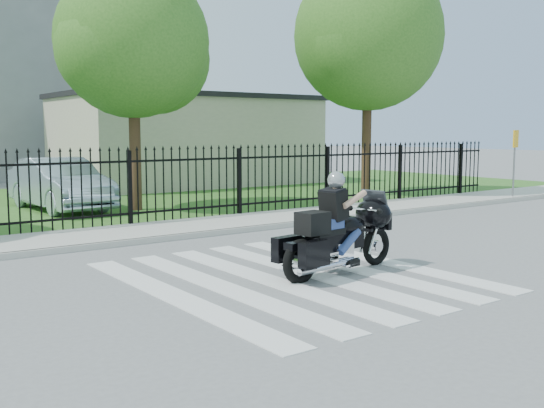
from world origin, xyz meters
TOP-DOWN VIEW (x-y plane):
  - ground at (0.00, 0.00)m, footprint 120.00×120.00m
  - crosswalk at (0.00, 0.00)m, footprint 5.00×5.50m
  - sidewalk at (0.00, 5.00)m, footprint 40.00×2.00m
  - curb at (0.00, 4.00)m, footprint 40.00×0.12m
  - grass_strip at (0.00, 12.00)m, footprint 40.00×12.00m
  - iron_fence at (0.00, 6.00)m, footprint 26.00×0.04m
  - tree_mid at (1.50, 9.00)m, footprint 4.20×4.20m
  - tree_right at (9.50, 8.00)m, footprint 5.00×5.00m
  - building_low at (7.00, 16.00)m, footprint 10.00×6.00m
  - building_low_roof at (7.00, 16.00)m, footprint 10.20×6.20m
  - motorcycle_rider at (0.74, -0.26)m, footprint 2.51×0.98m
  - parked_car at (-0.23, 10.26)m, footprint 1.81×4.53m
  - traffic_sign at (12.49, 4.29)m, footprint 0.46×0.16m

SIDE VIEW (x-z plane):
  - ground at x=0.00m, z-range 0.00..0.00m
  - crosswalk at x=0.00m, z-range 0.00..0.01m
  - grass_strip at x=0.00m, z-range 0.00..0.02m
  - sidewalk at x=0.00m, z-range 0.00..0.12m
  - curb at x=0.00m, z-range 0.00..0.12m
  - motorcycle_rider at x=0.74m, z-range -0.15..1.51m
  - parked_car at x=-0.23m, z-range 0.02..1.49m
  - iron_fence at x=0.00m, z-range 0.00..1.80m
  - traffic_sign at x=12.49m, z-range 0.58..2.72m
  - building_low at x=7.00m, z-range 0.00..3.50m
  - building_low_roof at x=7.00m, z-range 3.50..3.70m
  - tree_mid at x=1.50m, z-range 1.28..8.06m
  - tree_right at x=9.50m, z-range 1.44..9.34m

